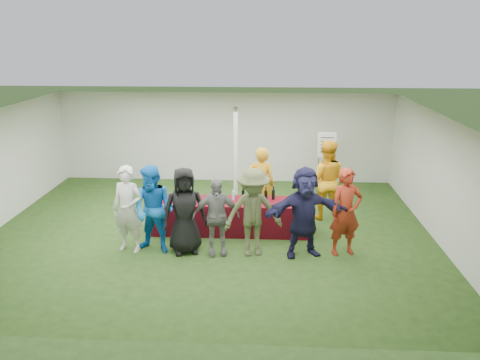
# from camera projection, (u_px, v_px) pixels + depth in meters

# --- Properties ---
(ground) EXTENTS (60.00, 60.00, 0.00)m
(ground) POSITION_uv_depth(u_px,v_px,m) (211.00, 232.00, 10.73)
(ground) COLOR #284719
(ground) RESTS_ON ground
(tent) EXTENTS (10.00, 10.00, 10.00)m
(tent) POSITION_uv_depth(u_px,v_px,m) (236.00, 162.00, 11.44)
(tent) COLOR white
(tent) RESTS_ON ground
(serving_table) EXTENTS (3.60, 0.80, 0.75)m
(serving_table) POSITION_uv_depth(u_px,v_px,m) (231.00, 216.00, 10.67)
(serving_table) COLOR #54091B
(serving_table) RESTS_ON ground
(wine_bottles) EXTENTS (0.76, 0.14, 0.32)m
(wine_bottles) POSITION_uv_depth(u_px,v_px,m) (258.00, 194.00, 10.62)
(wine_bottles) COLOR black
(wine_bottles) RESTS_ON serving_table
(wine_glasses) EXTENTS (2.87, 0.10, 0.16)m
(wine_glasses) POSITION_uv_depth(u_px,v_px,m) (221.00, 200.00, 10.30)
(wine_glasses) COLOR silver
(wine_glasses) RESTS_ON serving_table
(water_bottle) EXTENTS (0.07, 0.07, 0.23)m
(water_bottle) POSITION_uv_depth(u_px,v_px,m) (233.00, 195.00, 10.60)
(water_bottle) COLOR silver
(water_bottle) RESTS_ON serving_table
(bar_towel) EXTENTS (0.25, 0.18, 0.03)m
(bar_towel) POSITION_uv_depth(u_px,v_px,m) (297.00, 201.00, 10.52)
(bar_towel) COLOR white
(bar_towel) RESTS_ON serving_table
(dump_bucket) EXTENTS (0.21, 0.21, 0.18)m
(dump_bucket) POSITION_uv_depth(u_px,v_px,m) (303.00, 202.00, 10.24)
(dump_bucket) COLOR slate
(dump_bucket) RESTS_ON serving_table
(wine_list_sign) EXTENTS (0.50, 0.03, 1.80)m
(wine_list_sign) POSITION_uv_depth(u_px,v_px,m) (327.00, 149.00, 12.83)
(wine_list_sign) COLOR slate
(wine_list_sign) RESTS_ON ground
(staff_pourer) EXTENTS (0.70, 0.49, 1.84)m
(staff_pourer) POSITION_uv_depth(u_px,v_px,m) (261.00, 185.00, 11.15)
(staff_pourer) COLOR #C78B16
(staff_pourer) RESTS_ON ground
(staff_back) EXTENTS (1.04, 0.85, 1.97)m
(staff_back) POSITION_uv_depth(u_px,v_px,m) (325.00, 180.00, 11.29)
(staff_back) COLOR gold
(staff_back) RESTS_ON ground
(customer_0) EXTENTS (0.75, 0.57, 1.83)m
(customer_0) POSITION_uv_depth(u_px,v_px,m) (128.00, 209.00, 9.60)
(customer_0) COLOR silver
(customer_0) RESTS_ON ground
(customer_1) EXTENTS (1.04, 0.90, 1.85)m
(customer_1) POSITION_uv_depth(u_px,v_px,m) (154.00, 210.00, 9.54)
(customer_1) COLOR blue
(customer_1) RESTS_ON ground
(customer_2) EXTENTS (1.02, 0.80, 1.82)m
(customer_2) POSITION_uv_depth(u_px,v_px,m) (185.00, 211.00, 9.54)
(customer_2) COLOR black
(customer_2) RESTS_ON ground
(customer_3) EXTENTS (1.02, 0.56, 1.64)m
(customer_3) POSITION_uv_depth(u_px,v_px,m) (216.00, 216.00, 9.47)
(customer_3) COLOR slate
(customer_3) RESTS_ON ground
(customer_4) EXTENTS (1.31, 0.94, 1.84)m
(customer_4) POSITION_uv_depth(u_px,v_px,m) (253.00, 213.00, 9.41)
(customer_4) COLOR #474E2D
(customer_4) RESTS_ON ground
(customer_5) EXTENTS (1.83, 1.00, 1.88)m
(customer_5) POSITION_uv_depth(u_px,v_px,m) (304.00, 212.00, 9.38)
(customer_5) COLOR #1B1A3C
(customer_5) RESTS_ON ground
(customer_6) EXTENTS (0.76, 0.61, 1.83)m
(customer_6) POSITION_uv_depth(u_px,v_px,m) (346.00, 212.00, 9.44)
(customer_6) COLOR maroon
(customer_6) RESTS_ON ground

